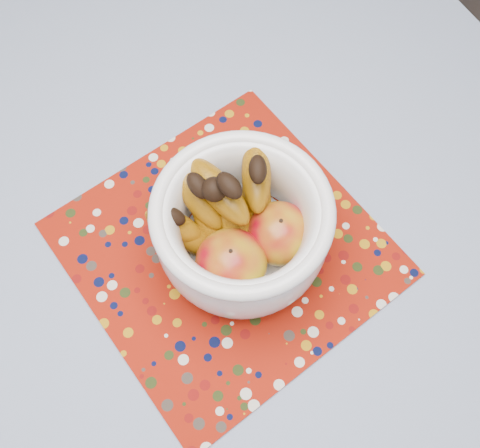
{
  "coord_description": "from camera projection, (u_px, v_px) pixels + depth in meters",
  "views": [
    {
      "loc": [
        -0.05,
        -0.34,
        1.49
      ],
      "look_at": [
        0.09,
        -0.08,
        0.84
      ],
      "focal_mm": 42.0,
      "sensor_mm": 36.0,
      "label": 1
    }
  ],
  "objects": [
    {
      "name": "tablecloth",
      "position": [
        155.0,
        233.0,
        0.81
      ],
      "size": [
        1.32,
        1.32,
        0.01
      ],
      "primitive_type": "cube",
      "color": "slate",
      "rests_on": "table"
    },
    {
      "name": "table",
      "position": [
        163.0,
        253.0,
        0.88
      ],
      "size": [
        1.2,
        1.2,
        0.75
      ],
      "color": "olive",
      "rests_on": "ground"
    },
    {
      "name": "fruit_bowl",
      "position": [
        237.0,
        224.0,
        0.72
      ],
      "size": [
        0.25,
        0.23,
        0.18
      ],
      "color": "white",
      "rests_on": "placemat"
    },
    {
      "name": "placemat",
      "position": [
        226.0,
        249.0,
        0.79
      ],
      "size": [
        0.44,
        0.44,
        0.0
      ],
      "primitive_type": "cube",
      "rotation": [
        0.0,
        0.0,
        0.13
      ],
      "color": "maroon",
      "rests_on": "tablecloth"
    }
  ]
}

